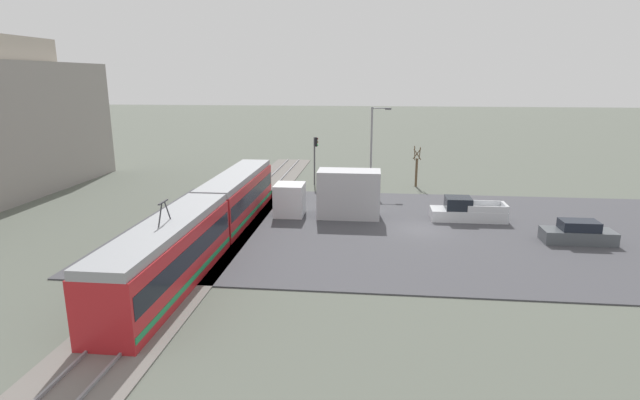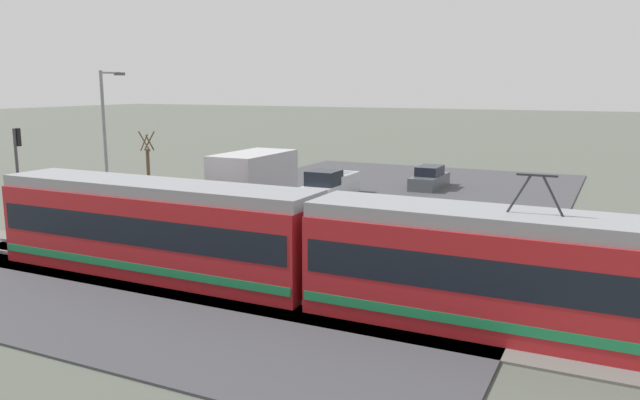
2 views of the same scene
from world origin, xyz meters
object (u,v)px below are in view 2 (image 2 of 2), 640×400
(street_lamp_near_crossing, at_px, (107,127))
(street_tree, at_px, (148,164))
(traffic_light_pole, at_px, (18,161))
(light_rail_tram, at_px, (316,249))
(box_truck, at_px, (241,196))
(sedan_car_0, at_px, (429,179))
(pickup_truck, at_px, (328,187))
(no_parking_sign, at_px, (80,191))

(street_lamp_near_crossing, bearing_deg, street_tree, -79.72)
(traffic_light_pole, bearing_deg, street_tree, -88.77)
(traffic_light_pole, xyz_separation_m, street_tree, (0.22, -10.31, -1.34))
(light_rail_tram, relative_size, street_tree, 6.56)
(street_tree, height_order, street_lamp_near_crossing, street_lamp_near_crossing)
(box_truck, bearing_deg, traffic_light_pole, 13.59)
(box_truck, bearing_deg, sedan_car_0, -105.78)
(pickup_truck, distance_m, no_parking_sign, 14.94)
(light_rail_tram, distance_m, street_lamp_near_crossing, 22.27)
(box_truck, height_order, sedan_car_0, box_truck)
(traffic_light_pole, relative_size, street_tree, 1.20)
(no_parking_sign, bearing_deg, street_lamp_near_crossing, -74.27)
(light_rail_tram, xyz_separation_m, no_parking_sign, (18.50, -7.26, -0.52))
(street_lamp_near_crossing, distance_m, no_parking_sign, 4.78)
(light_rail_tram, relative_size, no_parking_sign, 13.06)
(pickup_truck, bearing_deg, no_parking_sign, 45.01)
(no_parking_sign, bearing_deg, traffic_light_pole, 60.44)
(pickup_truck, relative_size, street_tree, 1.38)
(pickup_truck, bearing_deg, sedan_car_0, -126.76)
(light_rail_tram, relative_size, traffic_light_pole, 5.47)
(no_parking_sign, bearing_deg, light_rail_tram, 158.57)
(pickup_truck, xyz_separation_m, traffic_light_pole, (12.05, 13.20, 2.46))
(street_lamp_near_crossing, xyz_separation_m, no_parking_sign, (-0.92, 3.26, -3.37))
(pickup_truck, distance_m, traffic_light_pole, 18.04)
(box_truck, relative_size, street_lamp_near_crossing, 1.03)
(box_truck, relative_size, no_parking_sign, 4.02)
(pickup_truck, distance_m, street_lamp_near_crossing, 14.14)
(traffic_light_pole, height_order, street_tree, traffic_light_pole)
(traffic_light_pole, xyz_separation_m, street_lamp_near_crossing, (-0.58, -5.90, 1.43))
(pickup_truck, relative_size, street_lamp_near_crossing, 0.71)
(sedan_car_0, height_order, traffic_light_pole, traffic_light_pole)
(pickup_truck, height_order, no_parking_sign, no_parking_sign)
(sedan_car_0, bearing_deg, light_rail_tram, -82.65)
(light_rail_tram, distance_m, no_parking_sign, 19.88)
(street_tree, bearing_deg, pickup_truck, -166.74)
(light_rail_tram, distance_m, sedan_car_0, 24.49)
(light_rail_tram, bearing_deg, box_truck, -43.89)
(box_truck, height_order, traffic_light_pole, traffic_light_pole)
(sedan_car_0, bearing_deg, street_tree, -151.35)
(sedan_car_0, bearing_deg, box_truck, -105.78)
(box_truck, bearing_deg, light_rail_tram, 136.11)
(box_truck, xyz_separation_m, pickup_truck, (0.09, -10.27, -1.05))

